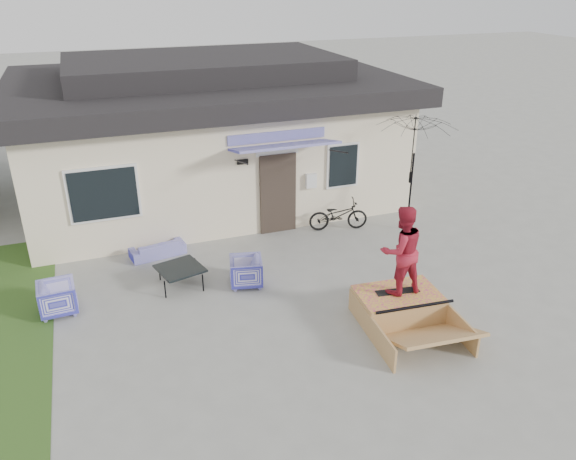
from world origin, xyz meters
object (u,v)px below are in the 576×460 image
object	(u,v)px
armchair_left	(58,296)
bicycle	(338,212)
armchair_right	(246,270)
skate_ramp	(397,305)
coffee_table	(181,276)
skateboard	(398,291)
loveseat	(157,246)
patio_umbrella	(413,167)
skater	(402,249)

from	to	relation	value
armchair_left	bicycle	distance (m)	7.10
armchair_right	skate_ramp	bearing A→B (deg)	60.66
coffee_table	skate_ramp	bearing A→B (deg)	-35.18
armchair_left	skateboard	size ratio (longest dim) A/B	0.84
loveseat	armchair_left	distance (m)	2.85
armchair_left	coffee_table	bearing A→B (deg)	-88.69
coffee_table	skateboard	size ratio (longest dim) A/B	1.04
armchair_right	coffee_table	size ratio (longest dim) A/B	0.79
coffee_table	skateboard	xyz separation A→B (m)	(3.79, -2.62, 0.34)
armchair_left	skateboard	bearing A→B (deg)	-114.55
armchair_left	armchair_right	distance (m)	3.82
patio_umbrella	skate_ramp	bearing A→B (deg)	-123.72
loveseat	coffee_table	world-z (taller)	loveseat
loveseat	skate_ramp	bearing A→B (deg)	123.76
patio_umbrella	skate_ramp	xyz separation A→B (m)	(-2.34, -3.51, -1.48)
loveseat	armchair_right	xyz separation A→B (m)	(1.61, -2.04, 0.10)
loveseat	patio_umbrella	distance (m)	6.61
loveseat	armchair_left	xyz separation A→B (m)	(-2.20, -1.80, 0.11)
armchair_right	skateboard	size ratio (longest dim) A/B	0.81
armchair_right	armchair_left	bearing A→B (deg)	-80.61
armchair_right	skater	distance (m)	3.46
skateboard	bicycle	bearing A→B (deg)	89.46
loveseat	coffee_table	xyz separation A→B (m)	(0.27, -1.59, -0.03)
coffee_table	skateboard	world-z (taller)	skateboard
bicycle	skate_ramp	world-z (taller)	bicycle
coffee_table	patio_umbrella	distance (m)	6.37
armchair_left	skate_ramp	distance (m)	6.73
armchair_right	bicycle	bearing A→B (deg)	135.00
patio_umbrella	skate_ramp	distance (m)	4.47
loveseat	coffee_table	bearing A→B (deg)	89.81
armchair_right	coffee_table	bearing A→B (deg)	-95.45
loveseat	armchair_left	bearing A→B (deg)	29.45
loveseat	skater	size ratio (longest dim) A/B	0.72
armchair_right	skater	world-z (taller)	skater
coffee_table	bicycle	xyz separation A→B (m)	(4.42, 1.49, 0.28)
skate_ramp	skateboard	distance (m)	0.30
armchair_left	patio_umbrella	size ratio (longest dim) A/B	0.29
skateboard	patio_umbrella	bearing A→B (deg)	64.11
armchair_right	skater	bearing A→B (deg)	61.39
loveseat	armchair_right	world-z (taller)	armchair_right
skateboard	skater	bearing A→B (deg)	-171.81
armchair_right	skateboard	world-z (taller)	armchair_right
bicycle	skateboard	xyz separation A→B (m)	(-0.63, -4.11, 0.06)
skater	skateboard	bearing A→B (deg)	179.51
bicycle	loveseat	bearing A→B (deg)	101.37
bicycle	skater	xyz separation A→B (m)	(-0.63, -4.11, 0.98)
coffee_table	skate_ramp	size ratio (longest dim) A/B	0.42
armchair_left	armchair_right	world-z (taller)	armchair_left
bicycle	skater	distance (m)	4.27
loveseat	skater	world-z (taller)	skater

